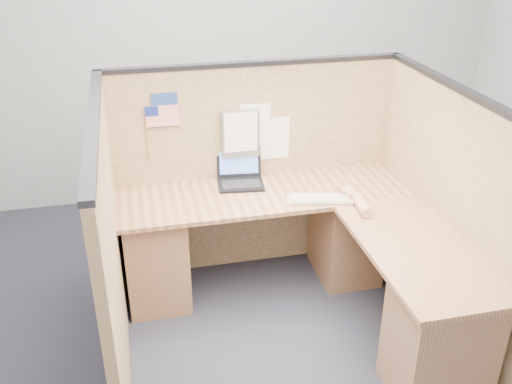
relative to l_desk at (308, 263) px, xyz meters
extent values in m
plane|color=#20212D|center=(-0.18, -0.29, -0.39)|extent=(5.00, 5.00, 0.00)
plane|color=#9D9FA2|center=(-0.18, 1.96, 1.01)|extent=(5.00, 0.00, 5.00)
cube|color=brown|center=(-0.18, 0.71, 0.36)|extent=(2.05, 0.05, 1.50)
cube|color=#232328|center=(-0.18, 0.71, 1.12)|extent=(2.05, 0.06, 0.03)
cube|color=brown|center=(-1.18, -0.19, 0.36)|extent=(0.05, 1.80, 1.50)
cube|color=#232328|center=(-1.18, -0.19, 1.12)|extent=(0.06, 1.80, 0.03)
cube|color=brown|center=(0.82, -0.19, 0.36)|extent=(0.05, 1.80, 1.50)
cube|color=#232328|center=(0.82, -0.19, 1.12)|extent=(0.06, 1.80, 0.03)
cube|color=brown|center=(-0.18, 0.39, 0.32)|extent=(1.95, 0.60, 0.03)
cube|color=brown|center=(0.49, -0.49, 0.32)|extent=(0.60, 1.15, 0.03)
cube|color=brown|center=(-0.93, 0.39, -0.04)|extent=(0.40, 0.50, 0.70)
cube|color=brown|center=(0.42, 0.39, -0.04)|extent=(0.40, 0.50, 0.70)
cube|color=brown|center=(0.49, -0.81, -0.04)|extent=(0.50, 0.40, 0.70)
cube|color=black|center=(-0.32, 0.53, 0.35)|extent=(0.33, 0.26, 0.02)
cube|color=black|center=(-0.32, 0.67, 0.46)|extent=(0.31, 0.10, 0.21)
cube|color=#3E5DA7|center=(-0.32, 0.66, 0.46)|extent=(0.27, 0.08, 0.17)
cube|color=gray|center=(0.13, 0.19, 0.35)|extent=(0.44, 0.23, 0.02)
cube|color=silver|center=(0.13, 0.19, 0.36)|extent=(0.40, 0.20, 0.01)
ellipsoid|color=silver|center=(0.33, 0.21, 0.36)|extent=(0.11, 0.08, 0.04)
ellipsoid|color=tan|center=(0.33, 0.21, 0.38)|extent=(0.09, 0.11, 0.05)
cylinder|color=tan|center=(0.33, 0.16, 0.37)|extent=(0.06, 0.05, 0.06)
cylinder|color=tan|center=(0.34, 0.02, 0.37)|extent=(0.09, 0.26, 0.08)
cube|color=navy|center=(-0.79, 0.68, 0.86)|extent=(0.17, 0.02, 0.23)
cylinder|color=olive|center=(-0.92, 0.67, 0.70)|extent=(0.01, 0.01, 0.38)
cube|color=red|center=(-0.81, 0.67, 0.82)|extent=(0.22, 0.00, 0.14)
cube|color=navy|center=(-0.87, 0.67, 0.86)|extent=(0.09, 0.00, 0.07)
cube|color=slate|center=(-0.30, 0.66, 0.66)|extent=(0.26, 0.05, 0.33)
cube|color=white|center=(-0.30, 0.63, 0.68)|extent=(0.23, 0.01, 0.28)
cube|color=white|center=(-0.19, 0.68, 0.72)|extent=(0.21, 0.01, 0.27)
cube|color=white|center=(-0.06, 0.68, 0.60)|extent=(0.24, 0.01, 0.30)
camera|label=1|loc=(-1.00, -2.90, 2.04)|focal=40.00mm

